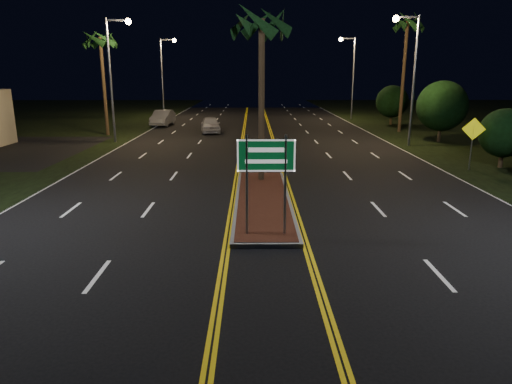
{
  "coord_description": "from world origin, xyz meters",
  "views": [
    {
      "loc": [
        -0.42,
        -11.04,
        5.16
      ],
      "look_at": [
        -0.32,
        1.42,
        1.9
      ],
      "focal_mm": 32.0,
      "sensor_mm": 36.0,
      "label": 1
    }
  ],
  "objects_px": {
    "streetlight_right_mid": "(410,66)",
    "shrub_mid": "(442,106)",
    "median_island": "(263,200)",
    "streetlight_left_mid": "(115,66)",
    "highway_sign": "(266,165)",
    "palm_right_far": "(407,25)",
    "streetlight_left_far": "(165,68)",
    "streetlight_right_far": "(350,68)",
    "shrub_far": "(392,102)",
    "palm_median": "(262,24)",
    "palm_left_far": "(100,40)",
    "car_far": "(163,117)",
    "warning_sign": "(473,136)",
    "car_near": "(210,123)",
    "shrub_near": "(504,133)"
  },
  "relations": [
    {
      "from": "streetlight_right_mid",
      "to": "shrub_mid",
      "type": "relative_size",
      "value": 1.95
    },
    {
      "from": "median_island",
      "to": "shrub_mid",
      "type": "bearing_deg",
      "value": 50.53
    },
    {
      "from": "streetlight_left_mid",
      "to": "streetlight_right_mid",
      "type": "bearing_deg",
      "value": -5.38
    },
    {
      "from": "highway_sign",
      "to": "streetlight_left_mid",
      "type": "xyz_separation_m",
      "value": [
        -10.61,
        21.2,
        3.25
      ]
    },
    {
      "from": "palm_right_far",
      "to": "streetlight_left_far",
      "type": "bearing_deg",
      "value": 149.12
    },
    {
      "from": "streetlight_right_far",
      "to": "shrub_far",
      "type": "bearing_deg",
      "value": -62.02
    },
    {
      "from": "streetlight_left_mid",
      "to": "palm_median",
      "type": "relative_size",
      "value": 1.08
    },
    {
      "from": "shrub_mid",
      "to": "shrub_far",
      "type": "bearing_deg",
      "value": 90.95
    },
    {
      "from": "palm_left_far",
      "to": "palm_right_far",
      "type": "height_order",
      "value": "palm_right_far"
    },
    {
      "from": "palm_left_far",
      "to": "car_far",
      "type": "distance_m",
      "value": 10.68
    },
    {
      "from": "streetlight_right_mid",
      "to": "car_far",
      "type": "bearing_deg",
      "value": 146.15
    },
    {
      "from": "streetlight_left_far",
      "to": "palm_left_far",
      "type": "height_order",
      "value": "streetlight_left_far"
    },
    {
      "from": "palm_right_far",
      "to": "warning_sign",
      "type": "xyz_separation_m",
      "value": [
        -1.34,
        -16.61,
        -7.27
      ]
    },
    {
      "from": "palm_median",
      "to": "highway_sign",
      "type": "bearing_deg",
      "value": -90.0
    },
    {
      "from": "streetlight_right_far",
      "to": "warning_sign",
      "type": "xyz_separation_m",
      "value": [
        0.85,
        -28.61,
        -3.78
      ]
    },
    {
      "from": "palm_right_far",
      "to": "shrub_far",
      "type": "distance_m",
      "value": 9.13
    },
    {
      "from": "streetlight_right_far",
      "to": "streetlight_left_mid",
      "type": "bearing_deg",
      "value": -139.7
    },
    {
      "from": "median_island",
      "to": "palm_right_far",
      "type": "xyz_separation_m",
      "value": [
        12.8,
        23.0,
        9.06
      ]
    },
    {
      "from": "car_far",
      "to": "warning_sign",
      "type": "relative_size",
      "value": 1.88
    },
    {
      "from": "car_near",
      "to": "warning_sign",
      "type": "distance_m",
      "value": 22.72
    },
    {
      "from": "palm_left_far",
      "to": "shrub_near",
      "type": "xyz_separation_m",
      "value": [
        26.3,
        -14.0,
        -5.8
      ]
    },
    {
      "from": "highway_sign",
      "to": "shrub_near",
      "type": "relative_size",
      "value": 0.97
    },
    {
      "from": "streetlight_right_mid",
      "to": "streetlight_right_far",
      "type": "relative_size",
      "value": 1.0
    },
    {
      "from": "streetlight_right_mid",
      "to": "palm_left_far",
      "type": "height_order",
      "value": "streetlight_right_mid"
    },
    {
      "from": "streetlight_right_far",
      "to": "streetlight_left_far",
      "type": "bearing_deg",
      "value": 174.62
    },
    {
      "from": "shrub_mid",
      "to": "palm_left_far",
      "type": "bearing_deg",
      "value": 171.51
    },
    {
      "from": "palm_median",
      "to": "warning_sign",
      "type": "height_order",
      "value": "palm_median"
    },
    {
      "from": "shrub_near",
      "to": "shrub_far",
      "type": "xyz_separation_m",
      "value": [
        0.3,
        22.0,
        0.39
      ]
    },
    {
      "from": "palm_left_far",
      "to": "streetlight_right_far",
      "type": "bearing_deg",
      "value": 30.88
    },
    {
      "from": "shrub_near",
      "to": "streetlight_left_far",
      "type": "bearing_deg",
      "value": 128.79
    },
    {
      "from": "streetlight_right_mid",
      "to": "warning_sign",
      "type": "bearing_deg",
      "value": -84.35
    },
    {
      "from": "shrub_far",
      "to": "palm_median",
      "type": "bearing_deg",
      "value": -118.42
    },
    {
      "from": "median_island",
      "to": "highway_sign",
      "type": "relative_size",
      "value": 3.2
    },
    {
      "from": "highway_sign",
      "to": "car_far",
      "type": "height_order",
      "value": "highway_sign"
    },
    {
      "from": "median_island",
      "to": "streetlight_right_mid",
      "type": "bearing_deg",
      "value": 54.72
    },
    {
      "from": "shrub_far",
      "to": "car_near",
      "type": "xyz_separation_m",
      "value": [
        -17.98,
        -6.17,
        -1.53
      ]
    },
    {
      "from": "shrub_near",
      "to": "shrub_mid",
      "type": "relative_size",
      "value": 0.71
    },
    {
      "from": "shrub_mid",
      "to": "shrub_far",
      "type": "relative_size",
      "value": 1.17
    },
    {
      "from": "median_island",
      "to": "streetlight_left_far",
      "type": "relative_size",
      "value": 1.14
    },
    {
      "from": "shrub_far",
      "to": "car_far",
      "type": "height_order",
      "value": "shrub_far"
    },
    {
      "from": "highway_sign",
      "to": "streetlight_right_mid",
      "type": "xyz_separation_m",
      "value": [
        10.61,
        19.2,
        3.25
      ]
    },
    {
      "from": "streetlight_left_far",
      "to": "streetlight_right_far",
      "type": "distance_m",
      "value": 21.32
    },
    {
      "from": "streetlight_left_mid",
      "to": "car_far",
      "type": "distance_m",
      "value": 12.49
    },
    {
      "from": "streetlight_left_mid",
      "to": "car_far",
      "type": "bearing_deg",
      "value": 84.47
    },
    {
      "from": "streetlight_left_mid",
      "to": "shrub_far",
      "type": "bearing_deg",
      "value": 26.18
    },
    {
      "from": "streetlight_right_mid",
      "to": "shrub_mid",
      "type": "distance_m",
      "value": 4.9
    },
    {
      "from": "streetlight_right_far",
      "to": "car_far",
      "type": "distance_m",
      "value": 21.67
    },
    {
      "from": "palm_median",
      "to": "car_far",
      "type": "distance_m",
      "value": 27.49
    },
    {
      "from": "car_near",
      "to": "car_far",
      "type": "relative_size",
      "value": 0.91
    },
    {
      "from": "palm_median",
      "to": "palm_right_far",
      "type": "bearing_deg",
      "value": 56.72
    }
  ]
}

